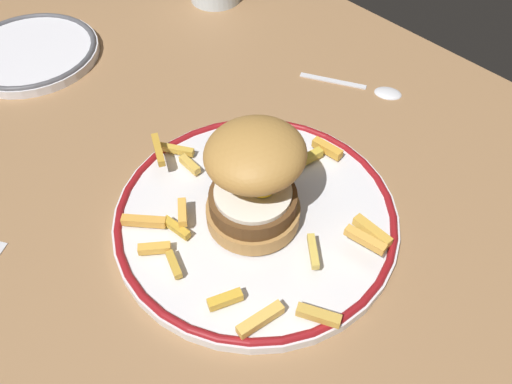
{
  "coord_description": "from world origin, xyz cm",
  "views": [
    {
      "loc": [
        28.1,
        -20.55,
        43.56
      ],
      "look_at": [
        3.59,
        2.21,
        4.6
      ],
      "focal_mm": 36.72,
      "sensor_mm": 36.0,
      "label": 1
    }
  ],
  "objects": [
    {
      "name": "ground_plane",
      "position": [
        0.0,
        0.0,
        -2.0
      ],
      "size": [
        126.33,
        86.53,
        4.0
      ],
      "primitive_type": "cube",
      "color": "#956D47"
    },
    {
      "name": "side_plate",
      "position": [
        -39.24,
        -1.15,
        0.83
      ],
      "size": [
        18.78,
        18.78,
        1.6
      ],
      "color": "white",
      "rests_on": "ground_plane"
    },
    {
      "name": "dinner_plate",
      "position": [
        3.59,
        2.21,
        0.84
      ],
      "size": [
        29.39,
        29.39,
        1.6
      ],
      "color": "silver",
      "rests_on": "ground_plane"
    },
    {
      "name": "spoon",
      "position": [
        -1.8,
        28.42,
        0.36
      ],
      "size": [
        12.48,
        7.87,
        0.9
      ],
      "color": "silver",
      "rests_on": "ground_plane"
    },
    {
      "name": "fries_pile",
      "position": [
        4.81,
        0.52,
        2.31
      ],
      "size": [
        29.05,
        24.41,
        2.57
      ],
      "color": "gold",
      "rests_on": "dinner_plate"
    },
    {
      "name": "burger",
      "position": [
        3.57,
        2.0,
        6.91
      ],
      "size": [
        13.52,
        13.44,
        10.5
      ],
      "color": "#B27F42",
      "rests_on": "dinner_plate"
    }
  ]
}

